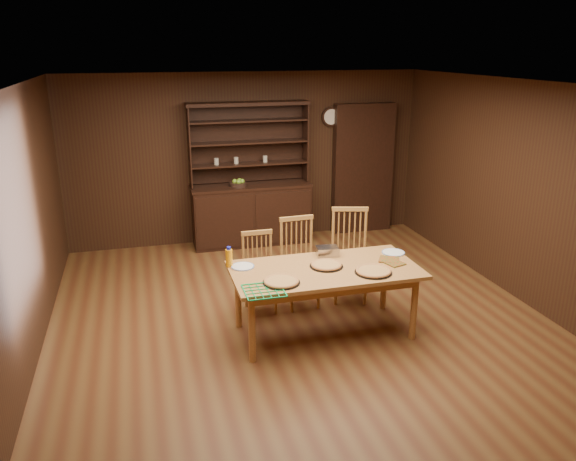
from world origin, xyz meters
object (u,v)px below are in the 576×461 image
object	(u,v)px
chair_left	(259,269)
china_hutch	(251,206)
dining_table	(325,275)
juice_bottle	(229,257)
chair_right	(350,251)
chair_center	(299,259)

from	to	relation	value
chair_left	china_hutch	bearing A→B (deg)	80.22
dining_table	juice_bottle	world-z (taller)	juice_bottle
china_hutch	chair_left	size ratio (longest dim) A/B	2.32
chair_left	chair_right	distance (m)	1.14
dining_table	juice_bottle	xyz separation A→B (m)	(-0.96, 0.31, 0.18)
chair_left	chair_right	xyz separation A→B (m)	(1.13, 0.04, 0.10)
juice_bottle	china_hutch	bearing A→B (deg)	73.94
dining_table	chair_right	size ratio (longest dim) A/B	1.75
chair_left	juice_bottle	xyz separation A→B (m)	(-0.42, -0.46, 0.36)
china_hutch	chair_left	xyz separation A→B (m)	(-0.38, -2.30, -0.10)
china_hutch	juice_bottle	bearing A→B (deg)	-106.06
chair_center	chair_right	bearing A→B (deg)	-2.34
chair_right	chair_center	bearing A→B (deg)	-164.55
china_hutch	dining_table	distance (m)	3.08
dining_table	chair_center	distance (m)	0.81
chair_center	juice_bottle	xyz separation A→B (m)	(-0.91, -0.49, 0.29)
chair_right	juice_bottle	world-z (taller)	chair_right
chair_left	juice_bottle	distance (m)	0.71
chair_right	chair_left	bearing A→B (deg)	-163.04
juice_bottle	dining_table	bearing A→B (deg)	-18.18
chair_left	juice_bottle	size ratio (longest dim) A/B	4.27
china_hutch	chair_right	world-z (taller)	china_hutch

